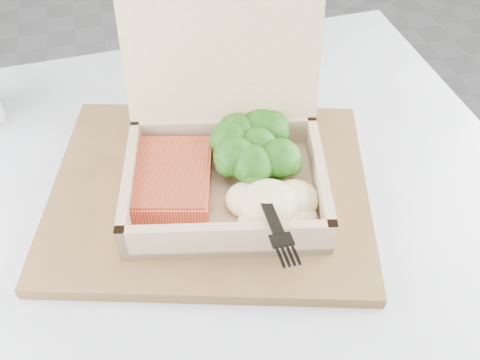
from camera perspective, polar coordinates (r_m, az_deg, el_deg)
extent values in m
plane|color=gray|center=(1.48, -11.13, -6.03)|extent=(4.00, 4.00, 0.00)
cube|color=#B9BDC4|center=(0.60, -1.62, -5.09)|extent=(0.74, 0.74, 0.03)
cube|color=brown|center=(0.60, -3.23, -1.11)|extent=(0.42, 0.37, 0.02)
cube|color=tan|center=(0.58, -1.54, -1.43)|extent=(0.24, 0.20, 0.01)
cube|color=#9D8164|center=(0.58, -11.57, -0.55)|extent=(0.04, 0.16, 0.04)
cube|color=#9D8164|center=(0.58, 8.43, -0.01)|extent=(0.04, 0.16, 0.04)
cube|color=#9D8164|center=(0.52, -1.42, -6.47)|extent=(0.21, 0.05, 0.04)
cube|color=#9D8164|center=(0.63, -1.71, 4.86)|extent=(0.21, 0.05, 0.04)
cube|color=tan|center=(0.58, -1.96, 13.42)|extent=(0.22, 0.09, 0.16)
cube|color=#F44E2F|center=(0.58, -7.36, 0.12)|extent=(0.11, 0.13, 0.02)
ellipsoid|color=beige|center=(0.55, 3.12, -2.51)|extent=(0.10, 0.09, 0.03)
cube|color=black|center=(0.56, 1.40, 1.60)|extent=(0.01, 0.10, 0.02)
cube|color=black|center=(0.52, 3.34, -4.18)|extent=(0.02, 0.04, 0.01)
cube|color=white|center=(0.76, -5.51, 9.58)|extent=(0.09, 0.15, 0.00)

